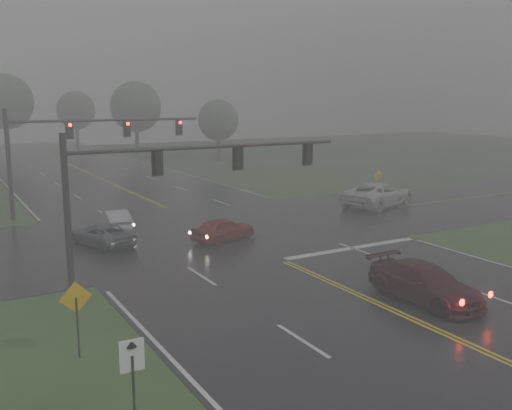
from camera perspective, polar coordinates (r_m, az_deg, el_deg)
main_road at (r=32.99m, az=-2.70°, el=-3.20°), size 18.00×160.00×0.02m
cross_street at (r=34.73m, az=-4.21°, el=-2.51°), size 120.00×14.00×0.02m
stop_bar at (r=30.85m, az=9.62°, el=-4.32°), size 8.50×0.50×0.01m
sedan_maroon at (r=23.73m, az=16.44°, el=-9.21°), size 2.20×5.07×1.45m
sedan_red at (r=32.12m, az=-3.26°, el=-3.58°), size 4.15×2.54×1.32m
sedan_silver at (r=35.65m, az=-13.84°, el=-2.45°), size 1.62×3.88×1.25m
car_grey at (r=32.15m, az=-15.12°, el=-3.93°), size 3.16×4.68×1.19m
pickup_white at (r=43.11m, az=12.10°, el=-0.14°), size 7.02×4.78×1.78m
signal_gantry_near at (r=23.98m, az=-9.28°, el=2.78°), size 12.66×0.29×6.60m
signal_gantry_far at (r=40.71m, az=-17.81°, el=6.21°), size 13.35×0.37×7.24m
sign_diamond_west at (r=18.39m, az=-17.52°, el=-9.68°), size 1.01×0.18×2.45m
sign_arrow_white at (r=13.69m, az=-12.23°, el=-16.00°), size 0.57×0.10×2.57m
sign_diamond_east at (r=44.81m, az=12.13°, el=2.51°), size 1.05×0.31×2.58m
tree_ne_a at (r=81.11m, az=-11.93°, el=9.58°), size 6.96×6.96×10.22m
tree_n_mid at (r=86.77m, az=-23.84°, el=9.43°), size 7.68×7.68×11.28m
tree_e_near at (r=74.45m, az=-3.81°, el=8.44°), size 5.27×5.27×7.74m
tree_n_far at (r=98.23m, az=-17.57°, el=9.01°), size 6.16×6.16×9.05m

